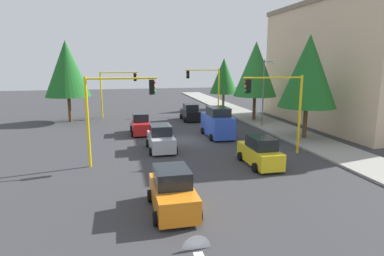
{
  "coord_description": "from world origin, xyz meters",
  "views": [
    {
      "loc": [
        27.61,
        -5.57,
        6.7
      ],
      "look_at": [
        0.69,
        0.55,
        1.2
      ],
      "focal_mm": 30.73,
      "sensor_mm": 36.0,
      "label": 1
    }
  ],
  "objects_px": {
    "traffic_signal_far_right": "(116,85)",
    "car_orange": "(173,192)",
    "car_silver": "(161,139)",
    "traffic_signal_far_left": "(206,82)",
    "car_red": "(141,125)",
    "traffic_signal_near_left": "(278,99)",
    "tree_roadside_mid": "(256,69)",
    "tree_roadside_near": "(308,71)",
    "tree_roadside_far": "(224,76)",
    "delivery_van_blue": "(217,123)",
    "car_yellow": "(260,152)",
    "street_lamp_curbside": "(265,86)",
    "car_black": "(190,113)",
    "traffic_signal_near_right": "(115,103)",
    "tree_opposite_side": "(67,69)"
  },
  "relations": [
    {
      "from": "traffic_signal_near_left",
      "to": "street_lamp_curbside",
      "type": "height_order",
      "value": "street_lamp_curbside"
    },
    {
      "from": "tree_opposite_side",
      "to": "car_black",
      "type": "xyz_separation_m",
      "value": [
        2.24,
        13.72,
        -5.13
      ]
    },
    {
      "from": "traffic_signal_far_left",
      "to": "car_silver",
      "type": "bearing_deg",
      "value": -25.83
    },
    {
      "from": "traffic_signal_far_right",
      "to": "car_silver",
      "type": "distance_m",
      "value": 17.46
    },
    {
      "from": "traffic_signal_far_left",
      "to": "tree_opposite_side",
      "type": "bearing_deg",
      "value": -83.19
    },
    {
      "from": "traffic_signal_far_right",
      "to": "delivery_van_blue",
      "type": "xyz_separation_m",
      "value": [
        13.32,
        8.94,
        -2.73
      ]
    },
    {
      "from": "tree_roadside_near",
      "to": "car_red",
      "type": "bearing_deg",
      "value": -111.56
    },
    {
      "from": "car_silver",
      "to": "car_orange",
      "type": "relative_size",
      "value": 1.03
    },
    {
      "from": "tree_roadside_near",
      "to": "car_black",
      "type": "height_order",
      "value": "tree_roadside_near"
    },
    {
      "from": "traffic_signal_far_right",
      "to": "tree_roadside_near",
      "type": "xyz_separation_m",
      "value": [
        16.0,
        16.2,
        1.96
      ]
    },
    {
      "from": "traffic_signal_far_left",
      "to": "car_red",
      "type": "bearing_deg",
      "value": -41.51
    },
    {
      "from": "traffic_signal_near_left",
      "to": "car_silver",
      "type": "xyz_separation_m",
      "value": [
        -3.14,
        -8.14,
        -3.21
      ]
    },
    {
      "from": "tree_roadside_near",
      "to": "car_yellow",
      "type": "bearing_deg",
      "value": -48.67
    },
    {
      "from": "traffic_signal_near_left",
      "to": "car_silver",
      "type": "distance_m",
      "value": 9.3
    },
    {
      "from": "street_lamp_curbside",
      "to": "tree_roadside_far",
      "type": "bearing_deg",
      "value": 178.81
    },
    {
      "from": "traffic_signal_far_right",
      "to": "street_lamp_curbside",
      "type": "height_order",
      "value": "street_lamp_curbside"
    },
    {
      "from": "delivery_van_blue",
      "to": "car_silver",
      "type": "bearing_deg",
      "value": -57.99
    },
    {
      "from": "traffic_signal_near_left",
      "to": "tree_roadside_far",
      "type": "relative_size",
      "value": 0.79
    },
    {
      "from": "tree_opposite_side",
      "to": "tree_roadside_mid",
      "type": "distance_m",
      "value": 21.38
    },
    {
      "from": "street_lamp_curbside",
      "to": "tree_roadside_near",
      "type": "distance_m",
      "value": 5.98
    },
    {
      "from": "car_red",
      "to": "tree_roadside_near",
      "type": "bearing_deg",
      "value": 68.44
    },
    {
      "from": "traffic_signal_near_left",
      "to": "tree_roadside_far",
      "type": "bearing_deg",
      "value": 171.05
    },
    {
      "from": "car_silver",
      "to": "traffic_signal_far_left",
      "type": "bearing_deg",
      "value": 154.17
    },
    {
      "from": "tree_roadside_near",
      "to": "tree_roadside_far",
      "type": "height_order",
      "value": "tree_roadside_near"
    },
    {
      "from": "tree_roadside_near",
      "to": "delivery_van_blue",
      "type": "relative_size",
      "value": 1.89
    },
    {
      "from": "car_red",
      "to": "car_yellow",
      "type": "distance_m",
      "value": 13.66
    },
    {
      "from": "tree_roadside_mid",
      "to": "car_orange",
      "type": "distance_m",
      "value": 25.87
    },
    {
      "from": "tree_opposite_side",
      "to": "car_red",
      "type": "relative_size",
      "value": 2.43
    },
    {
      "from": "tree_roadside_far",
      "to": "car_orange",
      "type": "distance_m",
      "value": 34.32
    },
    {
      "from": "tree_roadside_mid",
      "to": "tree_roadside_far",
      "type": "relative_size",
      "value": 1.24
    },
    {
      "from": "traffic_signal_near_left",
      "to": "street_lamp_curbside",
      "type": "relative_size",
      "value": 0.83
    },
    {
      "from": "traffic_signal_near_left",
      "to": "tree_roadside_mid",
      "type": "xyz_separation_m",
      "value": [
        -14.0,
        4.28,
        1.87
      ]
    },
    {
      "from": "traffic_signal_far_left",
      "to": "car_red",
      "type": "height_order",
      "value": "traffic_signal_far_left"
    },
    {
      "from": "traffic_signal_far_right",
      "to": "car_orange",
      "type": "xyz_separation_m",
      "value": [
        27.6,
        2.4,
        -3.12
      ]
    },
    {
      "from": "car_black",
      "to": "car_yellow",
      "type": "bearing_deg",
      "value": 2.28
    },
    {
      "from": "traffic_signal_near_left",
      "to": "traffic_signal_near_right",
      "type": "relative_size",
      "value": 0.99
    },
    {
      "from": "traffic_signal_far_left",
      "to": "street_lamp_curbside",
      "type": "bearing_deg",
      "value": 18.44
    },
    {
      "from": "traffic_signal_far_left",
      "to": "car_yellow",
      "type": "bearing_deg",
      "value": -5.91
    },
    {
      "from": "tree_roadside_near",
      "to": "car_orange",
      "type": "bearing_deg",
      "value": -49.96
    },
    {
      "from": "traffic_signal_far_left",
      "to": "car_silver",
      "type": "height_order",
      "value": "traffic_signal_far_left"
    },
    {
      "from": "traffic_signal_far_left",
      "to": "street_lamp_curbside",
      "type": "height_order",
      "value": "street_lamp_curbside"
    },
    {
      "from": "car_red",
      "to": "traffic_signal_far_left",
      "type": "bearing_deg",
      "value": 138.49
    },
    {
      "from": "traffic_signal_near_left",
      "to": "traffic_signal_near_right",
      "type": "xyz_separation_m",
      "value": [
        0.0,
        -11.44,
        0.03
      ]
    },
    {
      "from": "traffic_signal_far_left",
      "to": "delivery_van_blue",
      "type": "distance_m",
      "value": 13.86
    },
    {
      "from": "car_red",
      "to": "car_yellow",
      "type": "xyz_separation_m",
      "value": [
        11.75,
        6.96,
        0.0
      ]
    },
    {
      "from": "traffic_signal_near_left",
      "to": "tree_roadside_mid",
      "type": "relative_size",
      "value": 0.64
    },
    {
      "from": "delivery_van_blue",
      "to": "car_red",
      "type": "xyz_separation_m",
      "value": [
        -2.86,
        -6.76,
        -0.39
      ]
    },
    {
      "from": "delivery_van_blue",
      "to": "street_lamp_curbside",
      "type": "bearing_deg",
      "value": 116.19
    },
    {
      "from": "tree_roadside_mid",
      "to": "car_silver",
      "type": "height_order",
      "value": "tree_roadside_mid"
    },
    {
      "from": "traffic_signal_far_left",
      "to": "car_black",
      "type": "distance_m",
      "value": 6.15
    }
  ]
}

